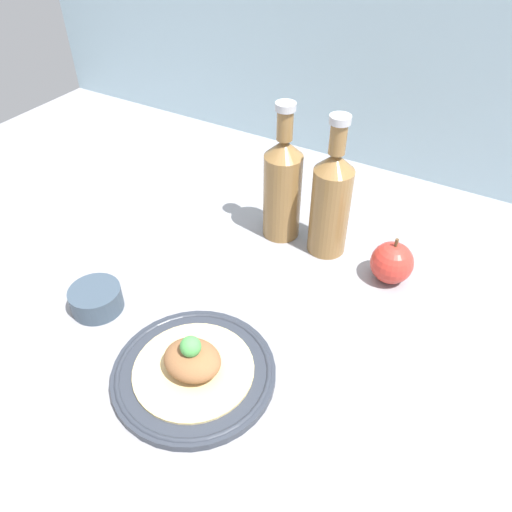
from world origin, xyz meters
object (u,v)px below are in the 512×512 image
Objects in this scene: dipping_bowl at (96,299)px; apple at (392,263)px; cider_bottle_right at (331,201)px; plated_food at (192,362)px; cider_bottle_left at (283,186)px; plate at (193,372)px.

apple is at bearing 38.45° from dipping_bowl.
plated_food is at bearing -96.92° from cider_bottle_right.
plated_food is 20.93cm from dipping_bowl.
plate is at bearing -81.88° from cider_bottle_left.
cider_bottle_left is at bearing 98.12° from plated_food.
dipping_bowl is at bearing -141.55° from apple.
apple is 47.88cm from dipping_bowl.
cider_bottle_right is 3.02× the size of apple.
cider_bottle_left is 22.89cm from apple.
cider_bottle_right is (4.24, 34.91, 7.28)cm from plated_food.
plate is at bearing -96.92° from cider_bottle_right.
plate is 2.80× the size of dipping_bowl.
plate is 0.89× the size of cider_bottle_right.
dipping_bowl is at bearing -116.20° from cider_bottle_left.
dipping_bowl is (-20.68, 3.01, 1.15)cm from plate.
plated_food is 35.91cm from cider_bottle_right.
cider_bottle_left is (-4.98, 34.91, 7.28)cm from plated_food.
plated_food is 0.65× the size of cider_bottle_right.
apple is (16.79, 32.76, 2.78)cm from plate.
plate is at bearing -90.00° from plated_food.
cider_bottle_right is at bearing 170.28° from apple.
apple is at bearing -5.64° from cider_bottle_left.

